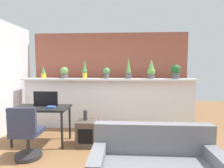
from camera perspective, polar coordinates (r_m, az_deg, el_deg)
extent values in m
cube|color=silver|center=(4.60, -1.25, -6.41)|extent=(4.25, 0.16, 1.23)
cube|color=silver|center=(4.47, -1.31, 1.49)|extent=(4.25, 0.40, 0.04)
cube|color=#9E5442|center=(5.11, -0.72, 1.92)|extent=(4.25, 0.10, 2.50)
cylinder|color=gold|center=(4.88, -20.80, 2.40)|extent=(0.12, 0.12, 0.12)
cone|color=#4C9347|center=(4.87, -20.86, 4.22)|extent=(0.09, 0.09, 0.19)
cylinder|color=#4C4C51|center=(4.72, -14.81, 2.44)|extent=(0.17, 0.17, 0.11)
sphere|color=#669E4C|center=(4.71, -14.84, 4.03)|extent=(0.20, 0.20, 0.20)
cylinder|color=gold|center=(4.55, -8.60, 2.65)|extent=(0.11, 0.11, 0.14)
sphere|color=#4C9347|center=(4.54, -8.62, 4.01)|extent=(0.12, 0.12, 0.12)
cone|color=#4C9347|center=(4.54, -8.64, 5.92)|extent=(0.10, 0.10, 0.26)
cylinder|color=#4C4C51|center=(4.45, -1.72, 2.55)|extent=(0.12, 0.12, 0.13)
sphere|color=#4C9347|center=(4.45, -1.72, 4.16)|extent=(0.16, 0.16, 0.16)
cylinder|color=#4C4C51|center=(4.46, 5.23, 2.53)|extent=(0.14, 0.14, 0.13)
sphere|color=#669E4C|center=(4.45, 5.24, 3.81)|extent=(0.12, 0.12, 0.12)
cone|color=#669E4C|center=(4.45, 5.26, 6.29)|extent=(0.10, 0.10, 0.34)
cylinder|color=#4C4C51|center=(4.51, 12.24, 2.37)|extent=(0.15, 0.15, 0.11)
sphere|color=#669E4C|center=(4.50, 12.27, 3.81)|extent=(0.19, 0.19, 0.19)
cone|color=#669E4C|center=(4.50, 12.31, 6.01)|extent=(0.16, 0.16, 0.27)
cylinder|color=#4C4C51|center=(4.63, 19.46, 2.42)|extent=(0.18, 0.18, 0.14)
sphere|color=#235B2D|center=(4.63, 19.52, 4.35)|extent=(0.23, 0.23, 0.23)
cylinder|color=black|center=(4.05, -29.40, -12.48)|extent=(0.04, 0.04, 0.71)
cylinder|color=black|center=(3.62, -15.56, -14.06)|extent=(0.04, 0.04, 0.71)
cylinder|color=black|center=(4.46, -25.86, -10.74)|extent=(0.04, 0.04, 0.71)
cylinder|color=black|center=(4.08, -13.23, -11.84)|extent=(0.04, 0.04, 0.71)
cube|color=black|center=(3.93, -21.45, -7.04)|extent=(1.10, 0.60, 0.04)
cube|color=black|center=(3.95, -20.25, -4.41)|extent=(0.50, 0.04, 0.30)
cylinder|color=#262628|center=(3.61, -24.87, -19.86)|extent=(0.44, 0.44, 0.07)
cylinder|color=#333333|center=(3.53, -25.00, -16.84)|extent=(0.06, 0.06, 0.34)
cube|color=#2D334C|center=(3.46, -25.13, -13.61)|extent=(0.44, 0.44, 0.08)
cube|color=#2D334C|center=(3.23, -26.65, -10.40)|extent=(0.44, 0.11, 0.42)
cube|color=#4C4238|center=(3.74, -7.82, -15.03)|extent=(0.40, 0.40, 0.50)
cube|color=black|center=(3.56, -8.43, -16.07)|extent=(0.28, 0.04, 0.28)
cylinder|color=#2D2D33|center=(3.66, -8.44, -9.73)|extent=(0.08, 0.08, 0.20)
cube|color=#2D4C8C|center=(3.75, -18.74, -6.95)|extent=(0.16, 0.14, 0.04)
cube|color=slate|center=(2.57, 12.84, -16.33)|extent=(1.56, 0.16, 0.40)
cube|color=slate|center=(2.33, -4.50, -21.78)|extent=(0.16, 0.76, 0.16)
cube|color=slate|center=(2.56, 30.66, -19.89)|extent=(0.16, 0.76, 0.16)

